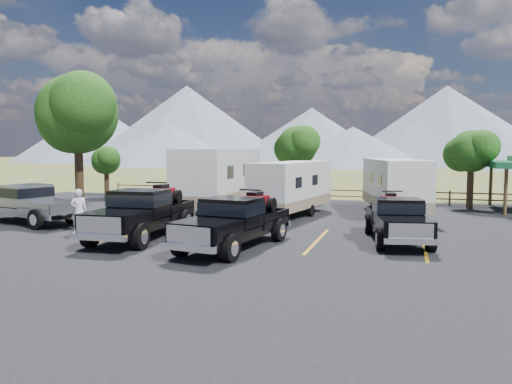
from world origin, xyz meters
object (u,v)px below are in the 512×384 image
(trailer_right, at_px, (395,186))
(tree_big_nw, at_px, (77,114))
(rig_center, at_px, (235,221))
(person_a, at_px, (79,211))
(trailer_left, at_px, (219,179))
(rig_left, at_px, (143,212))
(pickup_silver, at_px, (29,203))
(person_b, at_px, (142,214))
(rig_right, at_px, (397,218))
(trailer_center, at_px, (292,188))

(trailer_right, bearing_deg, tree_big_nw, 177.88)
(trailer_right, bearing_deg, rig_center, -130.24)
(person_a, bearing_deg, trailer_left, -139.58)
(rig_center, distance_m, trailer_right, 12.06)
(rig_left, height_order, person_a, rig_left)
(pickup_silver, distance_m, person_a, 4.38)
(pickup_silver, bearing_deg, tree_big_nw, -159.25)
(person_a, height_order, person_b, person_a)
(trailer_left, relative_size, trailer_right, 1.18)
(rig_left, bearing_deg, trailer_left, 87.27)
(tree_big_nw, xyz_separation_m, person_a, (4.46, -6.15, -4.60))
(rig_center, bearing_deg, rig_right, 37.29)
(rig_left, height_order, person_b, rig_left)
(rig_center, relative_size, trailer_left, 0.62)
(trailer_left, relative_size, trailer_center, 1.23)
(rig_right, xyz_separation_m, pickup_silver, (-17.11, -0.30, 0.07))
(tree_big_nw, bearing_deg, person_a, -54.02)
(trailer_center, relative_size, person_a, 4.39)
(rig_center, relative_size, trailer_right, 0.73)
(person_a, bearing_deg, rig_left, 147.02)
(tree_big_nw, bearing_deg, rig_left, -39.74)
(rig_center, bearing_deg, trailer_left, 122.86)
(rig_left, height_order, trailer_center, trailer_center)
(rig_right, distance_m, trailer_left, 11.87)
(rig_center, distance_m, pickup_silver, 11.81)
(rig_left, relative_size, rig_right, 1.13)
(rig_right, distance_m, trailer_center, 8.18)
(rig_left, relative_size, trailer_center, 0.80)
(trailer_center, height_order, person_b, trailer_center)
(trailer_center, relative_size, pickup_silver, 1.27)
(trailer_left, bearing_deg, rig_center, -67.60)
(tree_big_nw, height_order, pickup_silver, tree_big_nw)
(pickup_silver, relative_size, person_b, 3.91)
(trailer_right, height_order, person_a, trailer_right)
(tree_big_nw, height_order, person_b, tree_big_nw)
(pickup_silver, xyz_separation_m, person_a, (4.05, -1.67, -0.02))
(rig_left, relative_size, person_b, 3.97)
(tree_big_nw, xyz_separation_m, trailer_center, (11.98, 1.81, -4.04))
(rig_left, xyz_separation_m, trailer_right, (9.61, 9.93, 0.53))
(trailer_left, bearing_deg, trailer_right, 5.62)
(pickup_silver, height_order, person_a, person_a)
(rig_center, relative_size, trailer_center, 0.76)
(trailer_left, distance_m, trailer_right, 9.70)
(pickup_silver, relative_size, person_a, 3.45)
(tree_big_nw, relative_size, trailer_center, 0.93)
(person_a, bearing_deg, rig_center, 142.79)
(rig_center, distance_m, trailer_center, 9.04)
(rig_center, bearing_deg, trailer_right, 72.43)
(trailer_right, height_order, person_b, trailer_right)
(pickup_silver, bearing_deg, rig_right, 106.50)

